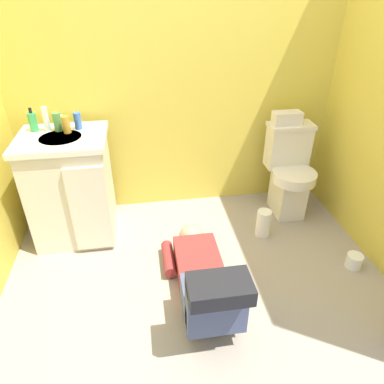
% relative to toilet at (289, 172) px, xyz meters
% --- Properties ---
extents(ground_plane, '(3.03, 2.98, 0.04)m').
position_rel_toilet_xyz_m(ground_plane, '(-0.89, -0.71, -0.39)').
color(ground_plane, '#9E9186').
extents(wall_back, '(2.69, 0.08, 2.40)m').
position_rel_toilet_xyz_m(wall_back, '(-0.89, 0.32, 0.83)').
color(wall_back, gold).
rests_on(wall_back, ground_plane).
extents(toilet, '(0.36, 0.46, 0.75)m').
position_rel_toilet_xyz_m(toilet, '(0.00, 0.00, 0.00)').
color(toilet, silver).
rests_on(toilet, ground_plane).
extents(vanity_cabinet, '(0.60, 0.53, 0.82)m').
position_rel_toilet_xyz_m(vanity_cabinet, '(-1.72, -0.07, 0.05)').
color(vanity_cabinet, beige).
rests_on(vanity_cabinet, ground_plane).
extents(faucet, '(0.02, 0.02, 0.10)m').
position_rel_toilet_xyz_m(faucet, '(-1.72, 0.08, 0.50)').
color(faucet, silver).
rests_on(faucet, vanity_cabinet).
extents(person_plumber, '(0.39, 1.06, 0.52)m').
position_rel_toilet_xyz_m(person_plumber, '(-0.88, -0.89, -0.19)').
color(person_plumber, maroon).
rests_on(person_plumber, ground_plane).
extents(tissue_box, '(0.22, 0.11, 0.10)m').
position_rel_toilet_xyz_m(tissue_box, '(-0.04, 0.09, 0.43)').
color(tissue_box, silver).
rests_on(tissue_box, toilet).
extents(soap_dispenser, '(0.06, 0.06, 0.17)m').
position_rel_toilet_xyz_m(soap_dispenser, '(-1.91, 0.06, 0.52)').
color(soap_dispenser, green).
rests_on(soap_dispenser, vanity_cabinet).
extents(bottle_white, '(0.04, 0.04, 0.17)m').
position_rel_toilet_xyz_m(bottle_white, '(-1.82, 0.05, 0.54)').
color(bottle_white, white).
rests_on(bottle_white, vanity_cabinet).
extents(bottle_green, '(0.06, 0.06, 0.13)m').
position_rel_toilet_xyz_m(bottle_green, '(-1.75, 0.04, 0.52)').
color(bottle_green, '#539748').
rests_on(bottle_green, vanity_cabinet).
extents(bottle_amber, '(0.05, 0.05, 0.12)m').
position_rel_toilet_xyz_m(bottle_amber, '(-1.68, -0.01, 0.51)').
color(bottle_amber, gold).
rests_on(bottle_amber, vanity_cabinet).
extents(bottle_blue, '(0.05, 0.05, 0.12)m').
position_rel_toilet_xyz_m(bottle_blue, '(-1.61, 0.05, 0.51)').
color(bottle_blue, '#3965B7').
rests_on(bottle_blue, vanity_cabinet).
extents(paper_towel_roll, '(0.11, 0.11, 0.22)m').
position_rel_toilet_xyz_m(paper_towel_roll, '(-0.30, -0.32, -0.26)').
color(paper_towel_roll, white).
rests_on(paper_towel_roll, ground_plane).
extents(toilet_paper_roll, '(0.11, 0.11, 0.10)m').
position_rel_toilet_xyz_m(toilet_paper_roll, '(0.22, -0.76, -0.32)').
color(toilet_paper_roll, white).
rests_on(toilet_paper_roll, ground_plane).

